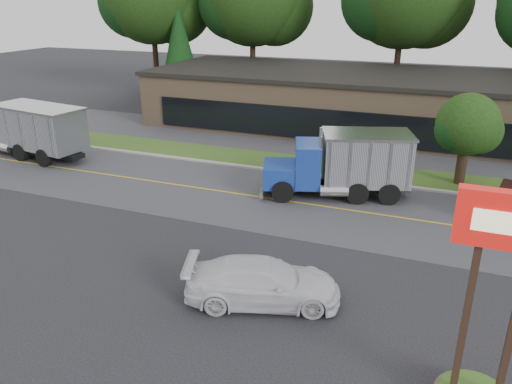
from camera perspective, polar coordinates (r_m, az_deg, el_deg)
ground at (r=18.91m, az=-10.66°, el=-10.01°), size 140.00×140.00×0.00m
road at (r=26.10m, az=-0.34°, el=-0.49°), size 60.00×8.00×0.02m
center_line at (r=26.10m, az=-0.34°, el=-0.49°), size 60.00×0.12×0.01m
curb at (r=29.79m, az=2.66°, el=2.32°), size 60.00×0.30×0.12m
grass_verge at (r=31.41m, az=3.73°, el=3.32°), size 60.00×3.40×0.03m
far_parking at (r=36.01m, az=6.20°, el=5.62°), size 60.00×7.00×0.02m
strip_mall at (r=40.83m, az=11.37°, el=10.10°), size 32.00×12.00×4.00m
bilo_sign at (r=13.51m, az=24.60°, el=-15.72°), size 2.20×1.90×5.95m
evergreen_left at (r=50.35m, az=-8.76°, el=16.05°), size 4.17×4.17×9.49m
tree_verge at (r=29.28m, az=23.11°, el=6.82°), size 3.54×3.33×5.05m
dump_truck_red at (r=35.87m, az=-24.90°, el=6.68°), size 10.91×4.11×3.36m
dump_truck_blue at (r=26.04m, az=10.15°, el=3.33°), size 7.84×4.69×3.36m
rally_car at (r=17.12m, az=0.77°, el=-10.24°), size 5.65×3.69×1.52m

